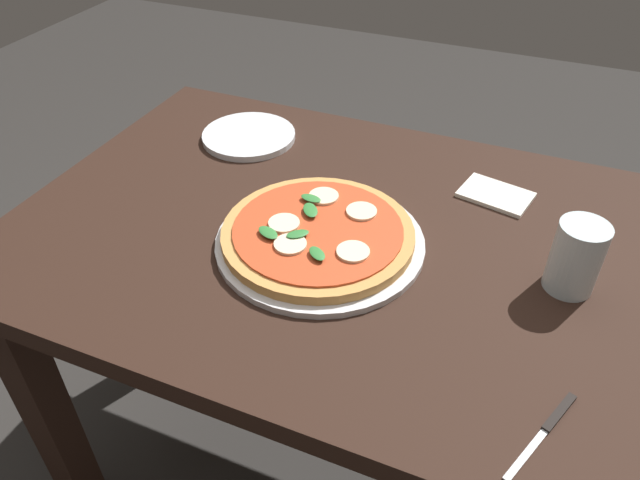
{
  "coord_description": "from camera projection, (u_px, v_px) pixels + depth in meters",
  "views": [
    {
      "loc": [
        -0.29,
        0.81,
        1.41
      ],
      "look_at": [
        0.02,
        0.05,
        0.77
      ],
      "focal_mm": 33.85,
      "sensor_mm": 36.0,
      "label": 1
    }
  ],
  "objects": [
    {
      "name": "glass_cup",
      "position": [
        576.0,
        259.0,
        0.92
      ],
      "size": [
        0.08,
        0.08,
        0.12
      ],
      "primitive_type": "cylinder",
      "color": "silver",
      "rests_on": "dining_table"
    },
    {
      "name": "ground_plane",
      "position": [
        337.0,
        463.0,
        1.55
      ],
      "size": [
        6.0,
        6.0,
        0.0
      ],
      "primitive_type": "plane",
      "color": "#2D2B28"
    },
    {
      "name": "knife",
      "position": [
        550.0,
        425.0,
        0.76
      ],
      "size": [
        0.07,
        0.16,
        0.01
      ],
      "color": "black",
      "rests_on": "dining_table"
    },
    {
      "name": "dining_table",
      "position": [
        343.0,
        280.0,
        1.15
      ],
      "size": [
        1.19,
        0.82,
        0.76
      ],
      "color": "black",
      "rests_on": "ground_plane"
    },
    {
      "name": "serving_tray",
      "position": [
        320.0,
        242.0,
        1.04
      ],
      "size": [
        0.36,
        0.36,
        0.01
      ],
      "primitive_type": "cylinder",
      "color": "silver",
      "rests_on": "dining_table"
    },
    {
      "name": "pizza",
      "position": [
        318.0,
        233.0,
        1.03
      ],
      "size": [
        0.33,
        0.33,
        0.03
      ],
      "color": "tan",
      "rests_on": "serving_tray"
    },
    {
      "name": "plate_white",
      "position": [
        249.0,
        136.0,
        1.33
      ],
      "size": [
        0.21,
        0.21,
        0.01
      ],
      "primitive_type": "cylinder",
      "color": "white",
      "rests_on": "dining_table"
    },
    {
      "name": "napkin",
      "position": [
        496.0,
        195.0,
        1.16
      ],
      "size": [
        0.15,
        0.12,
        0.01
      ],
      "primitive_type": "cube",
      "rotation": [
        0.0,
        0.0,
        -0.21
      ],
      "color": "white",
      "rests_on": "dining_table"
    }
  ]
}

